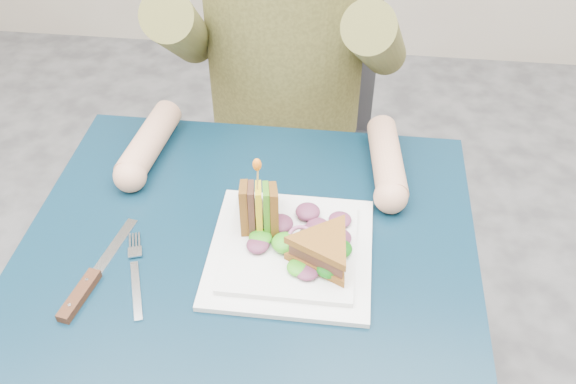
# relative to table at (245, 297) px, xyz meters

# --- Properties ---
(table) EXTENTS (0.75, 0.75, 0.73)m
(table) POSITION_rel_table_xyz_m (0.00, 0.00, 0.00)
(table) COLOR black
(table) RESTS_ON ground
(chair) EXTENTS (0.42, 0.40, 0.93)m
(chair) POSITION_rel_table_xyz_m (0.00, 0.65, -0.11)
(chair) COLOR #47474C
(chair) RESTS_ON ground
(diner) EXTENTS (0.54, 0.59, 0.74)m
(diner) POSITION_rel_table_xyz_m (-0.00, 0.54, 0.26)
(diner) COLOR brown
(diner) RESTS_ON chair
(plate) EXTENTS (0.26, 0.26, 0.02)m
(plate) POSITION_rel_table_xyz_m (0.07, 0.03, 0.09)
(plate) COLOR white
(plate) RESTS_ON table
(sandwich_flat) EXTENTS (0.17, 0.17, 0.05)m
(sandwich_flat) POSITION_rel_table_xyz_m (0.13, 0.01, 0.12)
(sandwich_flat) COLOR brown
(sandwich_flat) RESTS_ON plate
(sandwich_upright) EXTENTS (0.09, 0.14, 0.14)m
(sandwich_upright) POSITION_rel_table_xyz_m (0.02, 0.08, 0.13)
(sandwich_upright) COLOR brown
(sandwich_upright) RESTS_ON plate
(fork) EXTENTS (0.07, 0.17, 0.01)m
(fork) POSITION_rel_table_xyz_m (-0.16, -0.04, 0.08)
(fork) COLOR silver
(fork) RESTS_ON table
(knife) EXTENTS (0.06, 0.22, 0.02)m
(knife) POSITION_rel_table_xyz_m (-0.23, -0.07, 0.09)
(knife) COLOR silver
(knife) RESTS_ON table
(toothpick) EXTENTS (0.01, 0.01, 0.06)m
(toothpick) POSITION_rel_table_xyz_m (0.02, 0.08, 0.20)
(toothpick) COLOR tan
(toothpick) RESTS_ON sandwich_upright
(toothpick_frill) EXTENTS (0.01, 0.01, 0.02)m
(toothpick_frill) POSITION_rel_table_xyz_m (0.02, 0.08, 0.23)
(toothpick_frill) COLOR orange
(toothpick_frill) RESTS_ON sandwich_upright
(lettuce_spill) EXTENTS (0.15, 0.13, 0.02)m
(lettuce_spill) POSITION_rel_table_xyz_m (0.08, 0.04, 0.11)
(lettuce_spill) COLOR #337A14
(lettuce_spill) RESTS_ON plate
(onion_ring) EXTENTS (0.04, 0.04, 0.02)m
(onion_ring) POSITION_rel_table_xyz_m (0.09, 0.04, 0.11)
(onion_ring) COLOR #9E4C7A
(onion_ring) RESTS_ON plate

